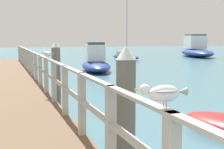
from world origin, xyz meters
The scene contains 9 objects.
pier_deck centered at (0.00, 13.51, 0.27)m, with size 2.34×27.02×0.53m, color brown.
pier_railing centered at (1.09, 13.51, 1.20)m, with size 0.12×25.54×1.09m.
dock_piling_near centered at (1.47, 4.43, 1.06)m, with size 0.29×0.29×2.10m.
dock_piling_far centered at (1.47, 10.78, 1.06)m, with size 0.29×0.29×2.10m.
seagull_foreground centered at (1.08, 2.53, 1.75)m, with size 0.48×0.18×0.21m.
seagull_background centered at (1.08, 9.86, 1.75)m, with size 0.32×0.41×0.21m.
boat_2 centered at (5.80, 21.48, 0.64)m, with size 2.80×5.67×1.93m.
boat_5 centered at (21.65, 34.14, 0.88)m, with size 5.23×9.05×2.63m.
boat_6 centered at (11.74, 31.58, 0.36)m, with size 2.22×4.41×5.96m.
Camera 1 is at (-0.20, 0.05, 2.21)m, focal length 53.34 mm.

